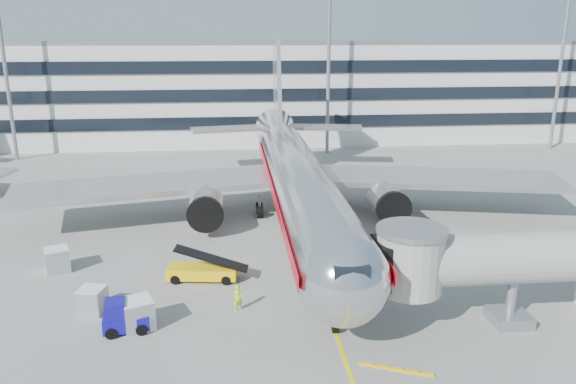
{
  "coord_description": "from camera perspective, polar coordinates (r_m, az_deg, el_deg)",
  "views": [
    {
      "loc": [
        -5.65,
        -36.59,
        16.64
      ],
      "look_at": [
        -1.13,
        7.85,
        4.0
      ],
      "focal_mm": 35.0,
      "sensor_mm": 36.0,
      "label": 1
    }
  ],
  "objects": [
    {
      "name": "ramp_worker",
      "position": [
        35.51,
        -5.1,
        -10.7
      ],
      "size": [
        0.7,
        0.57,
        1.67
      ],
      "primitive_type": "imported",
      "rotation": [
        0.0,
        0.0,
        0.32
      ],
      "color": "#B2FF1A",
      "rests_on": "ground"
    },
    {
      "name": "lead_in_line",
      "position": [
        49.79,
        1.04,
        -3.72
      ],
      "size": [
        0.25,
        70.0,
        0.01
      ],
      "primitive_type": "cube",
      "color": "yellow",
      "rests_on": "ground"
    },
    {
      "name": "light_mast_east",
      "position": [
        91.92,
        26.15,
        13.14
      ],
      "size": [
        2.4,
        1.2,
        25.45
      ],
      "color": "gray",
      "rests_on": "ground"
    },
    {
      "name": "main_jet",
      "position": [
        50.19,
        0.83,
        1.49
      ],
      "size": [
        50.95,
        48.7,
        16.06
      ],
      "color": "silver",
      "rests_on": "ground"
    },
    {
      "name": "light_mast_west",
      "position": [
        83.91,
        -27.02,
        12.93
      ],
      "size": [
        2.4,
        1.2,
        25.45
      ],
      "color": "gray",
      "rests_on": "ground"
    },
    {
      "name": "cargo_container_right",
      "position": [
        44.17,
        -22.4,
        -6.38
      ],
      "size": [
        2.1,
        2.1,
        1.73
      ],
      "color": "#B1B3B8",
      "rests_on": "ground"
    },
    {
      "name": "baggage_tug",
      "position": [
        34.47,
        -16.43,
        -12.17
      ],
      "size": [
        2.79,
        2.0,
        1.95
      ],
      "color": "#100B83",
      "rests_on": "ground"
    },
    {
      "name": "light_mast_centre",
      "position": [
        79.78,
        4.18,
        14.49
      ],
      "size": [
        2.4,
        1.2,
        25.45
      ],
      "color": "gray",
      "rests_on": "ground"
    },
    {
      "name": "ground",
      "position": [
        40.59,
        2.73,
        -8.42
      ],
      "size": [
        180.0,
        180.0,
        0.0
      ],
      "primitive_type": "plane",
      "color": "gray",
      "rests_on": "ground"
    },
    {
      "name": "terminal",
      "position": [
        95.12,
        -2.42,
        10.45
      ],
      "size": [
        150.0,
        24.25,
        15.6
      ],
      "color": "silver",
      "rests_on": "ground"
    },
    {
      "name": "jet_bridge",
      "position": [
        36.03,
        24.49,
        -6.45
      ],
      "size": [
        17.8,
        4.5,
        7.0
      ],
      "color": "silver",
      "rests_on": "ground"
    },
    {
      "name": "cargo_container_left",
      "position": [
        37.24,
        -19.26,
        -10.33
      ],
      "size": [
        1.8,
        1.8,
        1.58
      ],
      "color": "#B1B3B8",
      "rests_on": "ground"
    },
    {
      "name": "belt_loader",
      "position": [
        40.02,
        -8.68,
        -7.88
      ],
      "size": [
        5.19,
        2.37,
        2.43
      ],
      "color": "yellow",
      "rests_on": "ground"
    },
    {
      "name": "cargo_container_front",
      "position": [
        34.54,
        -15.05,
        -11.87
      ],
      "size": [
        2.23,
        2.23,
        1.82
      ],
      "color": "#B1B3B8",
      "rests_on": "ground"
    }
  ]
}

